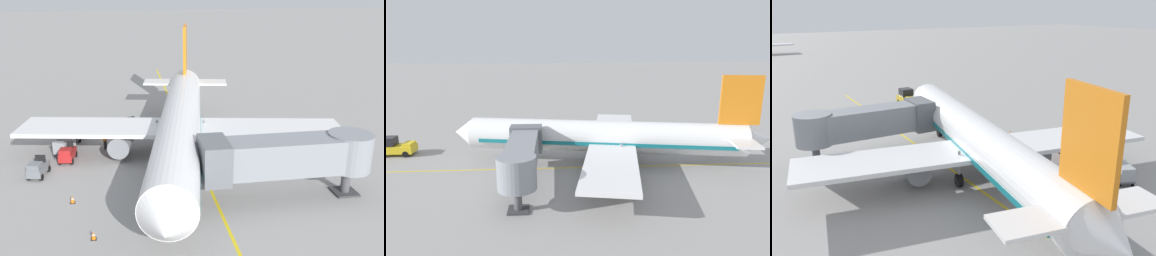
% 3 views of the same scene
% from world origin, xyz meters
% --- Properties ---
extents(ground_plane, '(400.00, 400.00, 0.00)m').
position_xyz_m(ground_plane, '(0.00, 0.00, 0.00)').
color(ground_plane, gray).
extents(gate_lead_in_line, '(0.24, 80.00, 0.01)m').
position_xyz_m(gate_lead_in_line, '(0.00, 0.00, 0.00)').
color(gate_lead_in_line, gold).
rests_on(gate_lead_in_line, ground).
extents(parked_airliner, '(30.45, 37.20, 10.63)m').
position_xyz_m(parked_airliner, '(1.44, 1.69, 3.19)').
color(parked_airliner, white).
rests_on(parked_airliner, ground).
extents(jet_bridge, '(13.17, 3.50, 4.98)m').
position_xyz_m(jet_bridge, '(-5.24, 10.98, 3.45)').
color(jet_bridge, gray).
rests_on(jet_bridge, ground).
extents(pushback_tractor, '(2.28, 4.44, 2.40)m').
position_xyz_m(pushback_tractor, '(6.13, 28.10, 1.10)').
color(pushback_tractor, gold).
rests_on(pushback_tractor, ground).
extents(baggage_tug_lead, '(1.53, 2.62, 1.62)m').
position_xyz_m(baggage_tug_lead, '(11.76, 0.99, 0.71)').
color(baggage_tug_lead, '#B21E1E').
rests_on(baggage_tug_lead, ground).
extents(baggage_tug_trailing, '(1.70, 2.68, 1.62)m').
position_xyz_m(baggage_tug_trailing, '(13.89, 3.94, 0.71)').
color(baggage_tug_trailing, slate).
rests_on(baggage_tug_trailing, ground).
extents(baggage_tug_spare, '(2.07, 2.77, 1.62)m').
position_xyz_m(baggage_tug_spare, '(5.45, -5.82, 0.71)').
color(baggage_tug_spare, '#1E339E').
rests_on(baggage_tug_spare, ground).
extents(baggage_cart_front, '(2.09, 2.92, 1.58)m').
position_xyz_m(baggage_cart_front, '(12.15, -0.58, 0.95)').
color(baggage_cart_front, '#4C4C51').
rests_on(baggage_cart_front, ground).
extents(baggage_cart_second_in_train, '(2.09, 2.92, 1.58)m').
position_xyz_m(baggage_cart_second_in_train, '(11.91, -3.35, 0.95)').
color(baggage_cart_second_in_train, '#4C4C51').
rests_on(baggage_cart_second_in_train, ground).
extents(baggage_cart_third_in_train, '(2.09, 2.92, 1.58)m').
position_xyz_m(baggage_cart_third_in_train, '(11.00, -5.84, 0.95)').
color(baggage_cart_third_in_train, '#4C4C51').
rests_on(baggage_cart_third_in_train, ground).
extents(ground_crew_wing_walker, '(0.58, 0.57, 1.69)m').
position_xyz_m(ground_crew_wing_walker, '(8.42, -1.55, 0.95)').
color(ground_crew_wing_walker, '#232328').
rests_on(ground_crew_wing_walker, ground).
extents(safety_cone_nose_left, '(0.36, 0.36, 0.59)m').
position_xyz_m(safety_cone_nose_left, '(10.62, 9.22, 0.29)').
color(safety_cone_nose_left, black).
rests_on(safety_cone_nose_left, ground).
extents(safety_cone_nose_right, '(0.36, 0.36, 0.59)m').
position_xyz_m(safety_cone_nose_right, '(8.85, 14.42, 0.29)').
color(safety_cone_nose_right, black).
rests_on(safety_cone_nose_right, ground).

